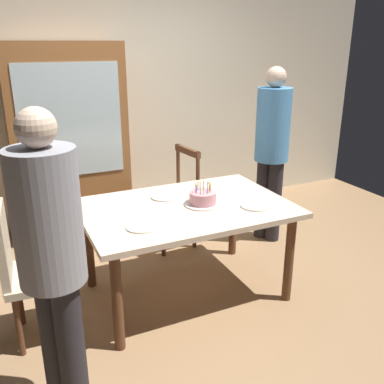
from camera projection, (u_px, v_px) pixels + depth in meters
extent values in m
plane|color=#93704C|center=(186.00, 292.00, 3.39)|extent=(6.40, 6.40, 0.00)
cube|color=beige|center=(115.00, 100.00, 4.54)|extent=(6.40, 0.10, 2.60)
cube|color=beige|center=(186.00, 208.00, 3.15)|extent=(1.53, 1.03, 0.04)
cylinder|color=#56331E|center=(117.00, 302.00, 2.66)|extent=(0.07, 0.07, 0.70)
cylinder|color=#56331E|center=(289.00, 259.00, 3.18)|extent=(0.07, 0.07, 0.70)
cylinder|color=#56331E|center=(89.00, 247.00, 3.37)|extent=(0.07, 0.07, 0.70)
cylinder|color=#56331E|center=(233.00, 219.00, 3.90)|extent=(0.07, 0.07, 0.70)
cylinder|color=silver|center=(203.00, 204.00, 3.16)|extent=(0.28, 0.28, 0.01)
cylinder|color=#D18C93|center=(203.00, 198.00, 3.14)|extent=(0.20, 0.20, 0.09)
cylinder|color=#66CC72|center=(209.00, 187.00, 3.15)|extent=(0.01, 0.01, 0.05)
sphere|color=#FFC64C|center=(209.00, 183.00, 3.14)|extent=(0.01, 0.01, 0.01)
cylinder|color=#4C7FE5|center=(208.00, 187.00, 3.16)|extent=(0.01, 0.01, 0.05)
sphere|color=#FFC64C|center=(208.00, 182.00, 3.15)|extent=(0.01, 0.01, 0.01)
cylinder|color=#4C7FE5|center=(204.00, 186.00, 3.17)|extent=(0.01, 0.01, 0.05)
sphere|color=#FFC64C|center=(204.00, 182.00, 3.16)|extent=(0.01, 0.01, 0.01)
cylinder|color=#E54C4C|center=(200.00, 186.00, 3.17)|extent=(0.01, 0.01, 0.05)
sphere|color=#FFC64C|center=(200.00, 182.00, 3.16)|extent=(0.01, 0.01, 0.01)
cylinder|color=#4C7FE5|center=(198.00, 186.00, 3.16)|extent=(0.01, 0.01, 0.05)
sphere|color=#FFC64C|center=(198.00, 182.00, 3.15)|extent=(0.01, 0.01, 0.01)
cylinder|color=#D872CC|center=(196.00, 188.00, 3.13)|extent=(0.01, 0.01, 0.05)
sphere|color=#FFC64C|center=(196.00, 183.00, 3.12)|extent=(0.01, 0.01, 0.01)
cylinder|color=#E54C4C|center=(196.00, 189.00, 3.11)|extent=(0.01, 0.01, 0.05)
sphere|color=#FFC64C|center=(196.00, 185.00, 3.09)|extent=(0.01, 0.01, 0.01)
cylinder|color=#4C7FE5|center=(197.00, 190.00, 3.09)|extent=(0.01, 0.01, 0.05)
sphere|color=#FFC64C|center=(197.00, 185.00, 3.08)|extent=(0.01, 0.01, 0.01)
cylinder|color=#66CC72|center=(200.00, 191.00, 3.07)|extent=(0.01, 0.01, 0.05)
sphere|color=#FFC64C|center=(200.00, 186.00, 3.06)|extent=(0.01, 0.01, 0.01)
cylinder|color=yellow|center=(203.00, 191.00, 3.07)|extent=(0.01, 0.01, 0.05)
sphere|color=#FFC64C|center=(203.00, 186.00, 3.06)|extent=(0.01, 0.01, 0.01)
cylinder|color=#4C7FE5|center=(208.00, 190.00, 3.08)|extent=(0.01, 0.01, 0.05)
sphere|color=#FFC64C|center=(208.00, 186.00, 3.07)|extent=(0.01, 0.01, 0.01)
cylinder|color=#F2994C|center=(210.00, 189.00, 3.10)|extent=(0.01, 0.01, 0.05)
sphere|color=#FFC64C|center=(210.00, 185.00, 3.09)|extent=(0.01, 0.01, 0.01)
cylinder|color=#F2994C|center=(210.00, 188.00, 3.12)|extent=(0.01, 0.01, 0.05)
sphere|color=#FFC64C|center=(210.00, 184.00, 3.11)|extent=(0.01, 0.01, 0.01)
cylinder|color=silver|center=(142.00, 226.00, 2.78)|extent=(0.22, 0.22, 0.01)
cylinder|color=silver|center=(165.00, 197.00, 3.31)|extent=(0.22, 0.22, 0.01)
cylinder|color=silver|center=(255.00, 206.00, 3.13)|extent=(0.22, 0.22, 0.01)
cube|color=silver|center=(119.00, 232.00, 2.70)|extent=(0.18, 0.05, 0.01)
cube|color=silver|center=(145.00, 199.00, 3.26)|extent=(0.18, 0.04, 0.01)
cube|color=beige|center=(170.00, 202.00, 4.04)|extent=(0.49, 0.49, 0.05)
cylinder|color=#56331E|center=(147.00, 222.00, 4.17)|extent=(0.04, 0.04, 0.42)
cylinder|color=#56331E|center=(163.00, 235.00, 3.90)|extent=(0.04, 0.04, 0.42)
cylinder|color=#56331E|center=(177.00, 215.00, 4.34)|extent=(0.04, 0.04, 0.42)
cylinder|color=#56331E|center=(194.00, 227.00, 4.07)|extent=(0.04, 0.04, 0.42)
cylinder|color=#56331E|center=(178.00, 169.00, 4.20)|extent=(0.04, 0.04, 0.50)
cylinder|color=#56331E|center=(198.00, 178.00, 3.91)|extent=(0.04, 0.04, 0.50)
cube|color=#56331E|center=(188.00, 151.00, 3.98)|extent=(0.09, 0.40, 0.06)
cube|color=tan|center=(42.00, 275.00, 2.77)|extent=(0.47, 0.47, 0.05)
cylinder|color=#56331E|center=(75.00, 315.00, 2.76)|extent=(0.04, 0.04, 0.42)
cylinder|color=#56331E|center=(70.00, 288.00, 3.06)|extent=(0.04, 0.04, 0.42)
cylinder|color=#56331E|center=(19.00, 326.00, 2.65)|extent=(0.04, 0.04, 0.42)
cylinder|color=#56331E|center=(19.00, 297.00, 2.95)|extent=(0.04, 0.04, 0.42)
cube|color=tan|center=(3.00, 246.00, 2.62)|extent=(0.08, 0.40, 0.50)
cylinder|color=#262328|center=(72.00, 351.00, 2.17)|extent=(0.14, 0.14, 0.79)
cylinder|color=#262328|center=(55.00, 342.00, 2.24)|extent=(0.14, 0.14, 0.79)
cylinder|color=gray|center=(47.00, 218.00, 1.96)|extent=(0.32, 0.32, 0.66)
sphere|color=beige|center=(36.00, 128.00, 1.82)|extent=(0.18, 0.18, 0.18)
cylinder|color=#262328|center=(262.00, 198.00, 4.24)|extent=(0.14, 0.14, 0.82)
cylinder|color=#262328|center=(274.00, 201.00, 4.16)|extent=(0.14, 0.14, 0.82)
cylinder|color=#4C8CC6|center=(273.00, 125.00, 3.95)|extent=(0.32, 0.32, 0.68)
sphere|color=beige|center=(276.00, 77.00, 3.80)|extent=(0.19, 0.19, 0.19)
cube|color=brown|center=(70.00, 143.00, 4.18)|extent=(1.10, 0.44, 1.90)
cube|color=silver|center=(71.00, 121.00, 3.91)|extent=(0.94, 0.01, 1.04)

